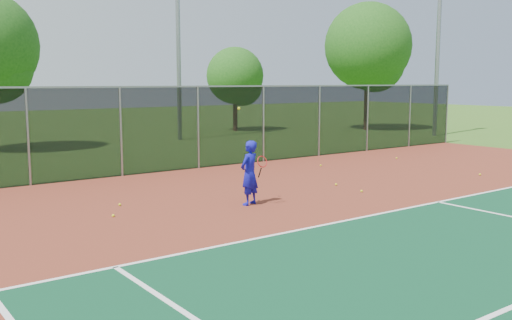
{
  "coord_description": "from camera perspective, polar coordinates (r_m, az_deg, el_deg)",
  "views": [
    {
      "loc": [
        -10.65,
        -6.04,
        3.19
      ],
      "look_at": [
        -2.52,
        5.0,
        1.3
      ],
      "focal_mm": 40.0,
      "sensor_mm": 36.0,
      "label": 1
    }
  ],
  "objects": [
    {
      "name": "tree_back_mid",
      "position": [
        37.34,
        -1.92,
        8.16
      ],
      "size": [
        3.7,
        3.7,
        5.43
      ],
      "color": "#362113",
      "rests_on": "ground"
    },
    {
      "name": "floodlight_n",
      "position": [
        31.88,
        -7.82,
        13.66
      ],
      "size": [
        0.9,
        0.4,
        11.39
      ],
      "color": "gray",
      "rests_on": "ground"
    },
    {
      "name": "practice_ball_5",
      "position": [
        13.91,
        -14.09,
        -5.41
      ],
      "size": [
        0.07,
        0.07,
        0.07
      ],
      "primitive_type": "sphere",
      "color": "yellow",
      "rests_on": "court_apron"
    },
    {
      "name": "practice_ball_2",
      "position": [
        20.85,
        21.49,
        -1.35
      ],
      "size": [
        0.07,
        0.07,
        0.07
      ],
      "primitive_type": "sphere",
      "color": "yellow",
      "rests_on": "court_apron"
    },
    {
      "name": "practice_ball_4",
      "position": [
        24.24,
        13.88,
        0.18
      ],
      "size": [
        0.07,
        0.07,
        0.07
      ],
      "primitive_type": "sphere",
      "color": "yellow",
      "rests_on": "court_apron"
    },
    {
      "name": "ground",
      "position": [
        12.65,
        23.45,
        -7.42
      ],
      "size": [
        120.0,
        120.0,
        0.0
      ],
      "primitive_type": "plane",
      "color": "#335E1A",
      "rests_on": "ground"
    },
    {
      "name": "practice_ball_1",
      "position": [
        21.65,
        6.5,
        -0.54
      ],
      "size": [
        0.07,
        0.07,
        0.07
      ],
      "primitive_type": "sphere",
      "color": "yellow",
      "rests_on": "court_apron"
    },
    {
      "name": "practice_ball_3",
      "position": [
        15.09,
        -13.47,
        -4.36
      ],
      "size": [
        0.07,
        0.07,
        0.07
      ],
      "primitive_type": "sphere",
      "color": "yellow",
      "rests_on": "court_apron"
    },
    {
      "name": "practice_ball_0",
      "position": [
        16.75,
        10.51,
        -3.07
      ],
      "size": [
        0.07,
        0.07,
        0.07
      ],
      "primitive_type": "sphere",
      "color": "yellow",
      "rests_on": "court_apron"
    },
    {
      "name": "floodlight_ne",
      "position": [
        35.63,
        17.82,
        12.74
      ],
      "size": [
        0.9,
        0.4,
        11.39
      ],
      "color": "gray",
      "rests_on": "ground"
    },
    {
      "name": "court_apron",
      "position": [
        13.72,
        16.2,
        -5.87
      ],
      "size": [
        30.0,
        20.0,
        0.02
      ],
      "primitive_type": "cube",
      "color": "maroon",
      "rests_on": "ground"
    },
    {
      "name": "tree_back_right",
      "position": [
        38.81,
        11.29,
        10.72
      ],
      "size": [
        5.69,
        5.69,
        8.35
      ],
      "color": "#362113",
      "rests_on": "ground"
    },
    {
      "name": "tennis_player",
      "position": [
        14.69,
        -0.66,
        -1.28
      ],
      "size": [
        0.71,
        0.71,
        2.53
      ],
      "color": "#1111A8",
      "rests_on": "court_apron"
    },
    {
      "name": "practice_ball_6",
      "position": [
        17.7,
        8.01,
        -2.43
      ],
      "size": [
        0.07,
        0.07,
        0.07
      ],
      "primitive_type": "sphere",
      "color": "yellow",
      "rests_on": "court_apron"
    },
    {
      "name": "fence_back",
      "position": [
        21.01,
        -5.81,
        3.36
      ],
      "size": [
        30.0,
        0.06,
        3.03
      ],
      "color": "black",
      "rests_on": "court_apron"
    }
  ]
}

